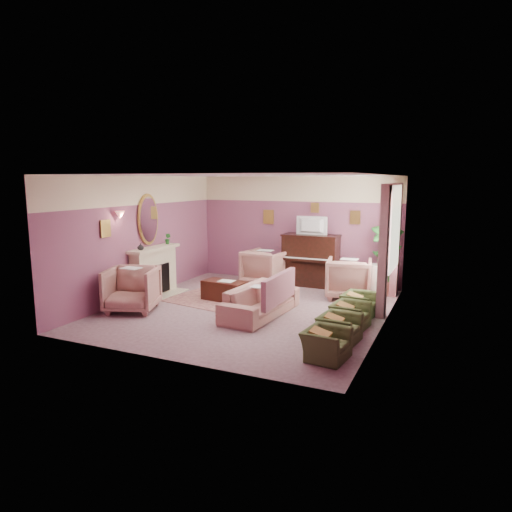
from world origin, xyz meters
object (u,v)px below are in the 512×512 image
at_px(floral_armchair_front, 132,287).
at_px(olive_chair_d, 359,301).
at_px(television, 311,224).
at_px(side_table, 381,279).
at_px(sofa, 260,295).
at_px(olive_chair_a, 326,339).
at_px(coffee_table, 225,291).
at_px(olive_chair_c, 350,311).
at_px(floral_armchair_left, 265,266).
at_px(piano, 311,261).
at_px(floral_armchair_right, 349,276).
at_px(olive_chair_b, 339,324).

height_order(floral_armchair_front, olive_chair_d, floral_armchair_front).
relative_size(television, side_table, 1.14).
bearing_deg(sofa, olive_chair_a, -42.38).
distance_m(sofa, side_table, 3.43).
bearing_deg(floral_armchair_front, side_table, 39.22).
bearing_deg(olive_chair_a, coffee_table, 141.58).
distance_m(coffee_table, olive_chair_c, 3.13).
relative_size(floral_armchair_left, olive_chair_a, 1.43).
distance_m(floral_armchair_front, olive_chair_c, 4.46).
bearing_deg(piano, floral_armchair_left, -157.30).
bearing_deg(floral_armchair_front, sofa, 17.50).
relative_size(coffee_table, olive_chair_a, 1.39).
bearing_deg(floral_armchair_right, floral_armchair_front, -143.15).
bearing_deg(side_table, olive_chair_d, -92.49).
relative_size(floral_armchair_left, floral_armchair_front, 1.00).
bearing_deg(floral_armchair_front, olive_chair_c, 10.13).
bearing_deg(sofa, coffee_table, 148.49).
xyz_separation_m(piano, sofa, (-0.11, -2.97, -0.23)).
bearing_deg(floral_armchair_left, sofa, -69.07).
bearing_deg(side_table, olive_chair_c, -91.78).
xyz_separation_m(olive_chair_b, olive_chair_d, (0.00, 1.64, 0.00)).
distance_m(coffee_table, floral_armchair_front, 2.08).
relative_size(olive_chair_c, olive_chair_d, 1.00).
xyz_separation_m(floral_armchair_left, floral_armchair_right, (2.27, -0.43, 0.00)).
bearing_deg(television, olive_chair_d, -51.24).
bearing_deg(television, olive_chair_c, -59.90).
relative_size(piano, sofa, 0.67).
relative_size(sofa, floral_armchair_right, 2.02).
xyz_separation_m(floral_armchair_left, olive_chair_c, (2.79, -2.55, -0.20)).
relative_size(piano, olive_chair_d, 1.95).
height_order(piano, sofa, piano).
distance_m(piano, side_table, 1.83).
bearing_deg(coffee_table, floral_armchair_right, 28.22).
height_order(sofa, olive_chair_c, sofa).
relative_size(olive_chair_b, side_table, 1.03).
xyz_separation_m(floral_armchair_right, olive_chair_c, (0.51, -2.12, -0.20)).
relative_size(television, sofa, 0.39).
relative_size(olive_chair_a, olive_chair_b, 1.00).
bearing_deg(floral_armchair_right, coffee_table, -151.78).
xyz_separation_m(olive_chair_a, olive_chair_d, (0.00, 2.46, 0.00)).
bearing_deg(olive_chair_d, television, 128.76).
bearing_deg(television, floral_armchair_left, -159.59).
relative_size(piano, olive_chair_b, 1.95).
height_order(floral_armchair_front, olive_chair_c, floral_armchair_front).
distance_m(piano, olive_chair_d, 2.79).
height_order(coffee_table, sofa, sofa).
bearing_deg(olive_chair_a, television, 110.43).
bearing_deg(piano, sofa, -92.21).
height_order(piano, floral_armchair_front, piano).
height_order(olive_chair_a, olive_chair_b, same).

